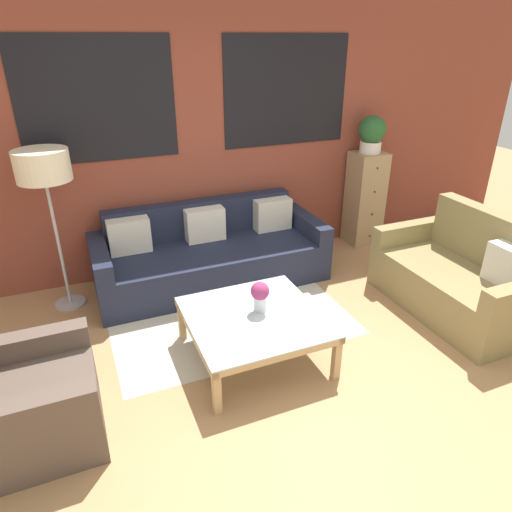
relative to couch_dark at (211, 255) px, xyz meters
The scene contains 11 objects.
ground_plane 1.98m from the couch_dark, 87.21° to the right, with size 16.00×16.00×0.00m, color #AD7F51.
wall_back_brick 1.23m from the couch_dark, 78.89° to the left, with size 8.40×0.09×2.80m.
rug 0.81m from the couch_dark, 95.66° to the right, with size 2.09×1.41×0.00m.
couch_dark is the anchor object (origin of this frame).
settee_vintage 2.41m from the couch_dark, 36.38° to the right, with size 0.80×1.49×0.92m.
armchair_corner 2.31m from the couch_dark, 137.46° to the right, with size 0.80×0.81×0.84m.
coffee_table 1.36m from the couch_dark, 93.16° to the right, with size 1.01×1.01×0.38m.
floor_lamp 1.73m from the couch_dark, behind, with size 0.45×0.45×1.48m.
drawer_cabinet 2.06m from the couch_dark, ahead, with size 0.38×0.36×1.11m.
potted_plant 2.30m from the couch_dark, ahead, with size 0.31×0.31×0.41m.
flower_vase 1.33m from the couch_dark, 90.30° to the right, with size 0.15×0.15×0.25m.
Camera 1 is at (-1.30, -2.13, 2.33)m, focal length 32.00 mm.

